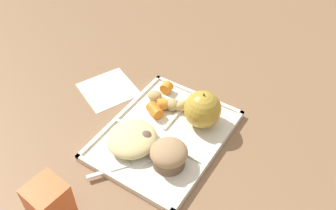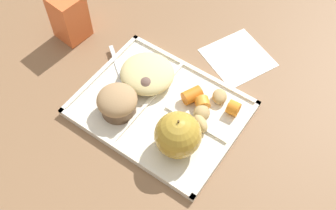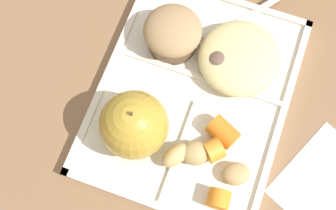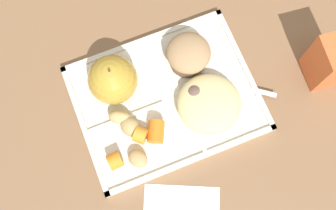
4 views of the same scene
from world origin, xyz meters
The scene contains 18 objects.
ground centered at (0.00, 0.00, 0.00)m, with size 6.00×6.00×0.00m, color #846042.
lunch_tray centered at (0.00, 0.00, 0.01)m, with size 0.31×0.24×0.02m.
green_apple centered at (-0.07, 0.05, 0.05)m, with size 0.08×0.08×0.09m.
bran_muffin centered at (0.06, 0.05, 0.04)m, with size 0.08×0.08×0.05m.
carrot_slice_edge centered at (-0.12, -0.07, 0.02)m, with size 0.03×0.03×0.02m, color orange.
carrot_slice_near_corner centered at (-0.04, -0.05, 0.02)m, with size 0.03×0.03×0.04m, color orange.
carrot_slice_diagonal centered at (-0.06, -0.05, 0.02)m, with size 0.03×0.03×0.02m, color orange.
potato_chunk_large centered at (-0.08, -0.08, 0.02)m, with size 0.03×0.03×0.02m, color tan.
potato_chunk_browned centered at (-0.08, -0.03, 0.02)m, with size 0.03×0.03×0.03m, color tan.
potato_chunk_small centered at (-0.09, -0.01, 0.02)m, with size 0.04×0.02×0.03m, color tan.
egg_noodle_pile centered at (0.06, -0.04, 0.03)m, with size 0.11×0.11×0.04m, color beige.
meatball_front centered at (0.05, -0.02, 0.03)m, with size 0.04×0.04×0.04m, color brown.
meatball_back centered at (0.06, -0.06, 0.03)m, with size 0.03×0.03×0.03m, color brown.
meatball_side centered at (0.06, -0.04, 0.03)m, with size 0.04×0.04×0.04m, color brown.
meatball_center centered at (0.06, -0.06, 0.03)m, with size 0.03×0.03×0.03m, color brown.
plastic_fork centered at (0.11, -0.02, 0.01)m, with size 0.12×0.10×0.00m.
milk_carton centered at (0.28, -0.05, 0.05)m, with size 0.06×0.06×0.11m, color orange.
paper_napkin centered at (-0.06, -0.20, 0.00)m, with size 0.12×0.12×0.00m, color white.
Camera 2 is at (-0.26, 0.35, 0.66)m, focal length 43.36 mm.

